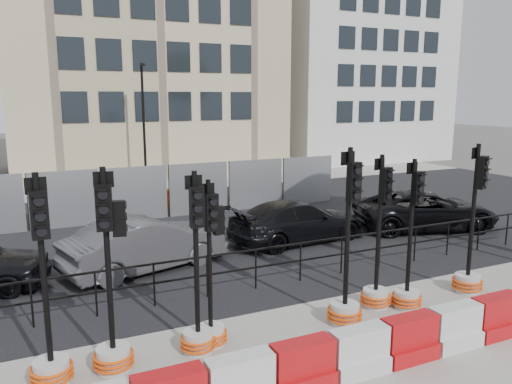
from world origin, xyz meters
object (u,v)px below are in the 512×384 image
traffic_signal_d (211,308)px  traffic_signal_a (49,343)px  traffic_signal_h (470,263)px  car_c (297,221)px

traffic_signal_d → traffic_signal_a: bearing=176.8°
traffic_signal_d → traffic_signal_h: bearing=-7.1°
traffic_signal_d → car_c: bearing=41.6°
traffic_signal_h → car_c: size_ratio=0.74×
traffic_signal_d → car_c: traffic_signal_d is taller
traffic_signal_h → traffic_signal_a: bearing=160.2°
traffic_signal_h → car_c: (-1.58, 5.24, -0.06)m
traffic_signal_a → traffic_signal_d: size_ratio=1.10×
traffic_signal_h → traffic_signal_d: bearing=159.0°
traffic_signal_a → traffic_signal_h: (8.98, 0.03, 0.01)m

